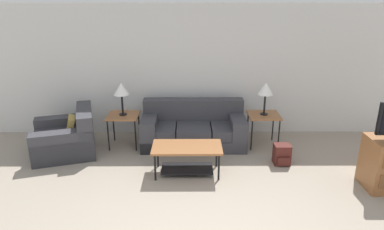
{
  "coord_description": "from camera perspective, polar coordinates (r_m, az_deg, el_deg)",
  "views": [
    {
      "loc": [
        -0.13,
        -2.89,
        2.72
      ],
      "look_at": [
        -0.1,
        2.58,
        0.8
      ],
      "focal_mm": 32.0,
      "sensor_mm": 36.0,
      "label": 1
    }
  ],
  "objects": [
    {
      "name": "wall_back",
      "position": [
        6.85,
        0.79,
        7.37
      ],
      "size": [
        9.16,
        0.06,
        2.6
      ],
      "color": "silver",
      "rests_on": "ground_plane"
    },
    {
      "name": "couch",
      "position": [
        6.54,
        0.25,
        -2.41
      ],
      "size": [
        1.94,
        0.91,
        0.82
      ],
      "color": "#38383D",
      "rests_on": "ground_plane"
    },
    {
      "name": "armchair",
      "position": [
        6.6,
        -20.08,
        -3.58
      ],
      "size": [
        1.3,
        1.32,
        0.8
      ],
      "color": "#38383D",
      "rests_on": "ground_plane"
    },
    {
      "name": "coffee_table",
      "position": [
        5.46,
        -0.83,
        -6.41
      ],
      "size": [
        1.1,
        0.57,
        0.47
      ],
      "color": "#935B33",
      "rests_on": "ground_plane"
    },
    {
      "name": "side_table_left",
      "position": [
        6.5,
        -11.38,
        -0.45
      ],
      "size": [
        0.58,
        0.55,
        0.62
      ],
      "color": "#935B33",
      "rests_on": "ground_plane"
    },
    {
      "name": "side_table_right",
      "position": [
        6.53,
        11.85,
        -0.4
      ],
      "size": [
        0.58,
        0.55,
        0.62
      ],
      "color": "#935B33",
      "rests_on": "ground_plane"
    },
    {
      "name": "table_lamp_left",
      "position": [
        6.34,
        -11.7,
        4.15
      ],
      "size": [
        0.28,
        0.28,
        0.61
      ],
      "color": "black",
      "rests_on": "side_table_left"
    },
    {
      "name": "table_lamp_right",
      "position": [
        6.37,
        12.18,
        4.18
      ],
      "size": [
        0.28,
        0.28,
        0.61
      ],
      "color": "black",
      "rests_on": "side_table_right"
    },
    {
      "name": "backpack",
      "position": [
        6.03,
        14.75,
        -6.39
      ],
      "size": [
        0.27,
        0.3,
        0.35
      ],
      "color": "#4C1E19",
      "rests_on": "ground_plane"
    }
  ]
}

